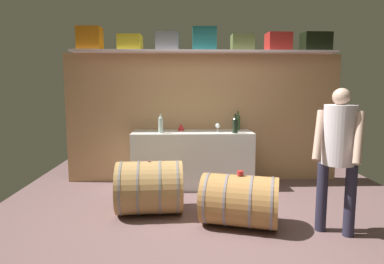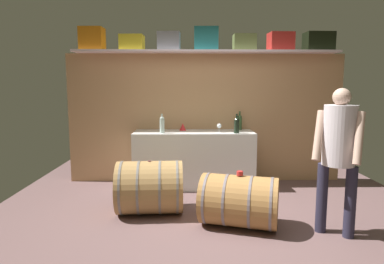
# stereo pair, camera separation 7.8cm
# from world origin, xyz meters

# --- Properties ---
(ground_plane) EXTENTS (5.68, 7.32, 0.02)m
(ground_plane) POSITION_xyz_m (0.00, 0.51, -0.01)
(ground_plane) COLOR brown
(back_wall_panel) EXTENTS (4.48, 0.10, 2.09)m
(back_wall_panel) POSITION_xyz_m (0.00, 2.06, 1.05)
(back_wall_panel) COLOR tan
(back_wall_panel) RESTS_ON ground
(high_shelf_board) EXTENTS (4.12, 0.40, 0.03)m
(high_shelf_board) POSITION_xyz_m (0.00, 1.91, 2.11)
(high_shelf_board) COLOR silver
(high_shelf_board) RESTS_ON back_wall_panel
(toolcase_orange) EXTENTS (0.36, 0.29, 0.35)m
(toolcase_orange) POSITION_xyz_m (-1.78, 1.91, 2.30)
(toolcase_orange) COLOR orange
(toolcase_orange) RESTS_ON high_shelf_board
(toolcase_yellow) EXTENTS (0.37, 0.28, 0.24)m
(toolcase_yellow) POSITION_xyz_m (-1.16, 1.91, 2.24)
(toolcase_yellow) COLOR yellow
(toolcase_yellow) RESTS_ON high_shelf_board
(toolcase_grey) EXTENTS (0.36, 0.23, 0.28)m
(toolcase_grey) POSITION_xyz_m (-0.59, 1.91, 2.27)
(toolcase_grey) COLOR gray
(toolcase_grey) RESTS_ON high_shelf_board
(toolcase_teal) EXTENTS (0.38, 0.27, 0.36)m
(toolcase_teal) POSITION_xyz_m (-0.01, 1.91, 2.30)
(toolcase_teal) COLOR teal
(toolcase_teal) RESTS_ON high_shelf_board
(toolcase_olive) EXTENTS (0.34, 0.25, 0.25)m
(toolcase_olive) POSITION_xyz_m (0.59, 1.91, 2.25)
(toolcase_olive) COLOR olive
(toolcase_olive) RESTS_ON high_shelf_board
(toolcase_red) EXTENTS (0.38, 0.30, 0.28)m
(toolcase_red) POSITION_xyz_m (1.16, 1.91, 2.26)
(toolcase_red) COLOR red
(toolcase_red) RESTS_ON high_shelf_board
(toolcase_black) EXTENTS (0.44, 0.30, 0.29)m
(toolcase_black) POSITION_xyz_m (1.76, 1.91, 2.27)
(toolcase_black) COLOR black
(toolcase_black) RESTS_ON high_shelf_board
(work_cabinet) EXTENTS (1.85, 0.60, 0.87)m
(work_cabinet) POSITION_xyz_m (-0.20, 1.70, 0.44)
(work_cabinet) COLOR silver
(work_cabinet) RESTS_ON ground
(wine_bottle_green) EXTENTS (0.07, 0.07, 0.30)m
(wine_bottle_green) POSITION_xyz_m (0.54, 1.91, 1.00)
(wine_bottle_green) COLOR #334F2C
(wine_bottle_green) RESTS_ON work_cabinet
(wine_bottle_clear) EXTENTS (0.07, 0.07, 0.29)m
(wine_bottle_clear) POSITION_xyz_m (-0.68, 1.54, 1.00)
(wine_bottle_clear) COLOR #B0C6BC
(wine_bottle_clear) RESTS_ON work_cabinet
(wine_bottle_dark) EXTENTS (0.08, 0.08, 0.29)m
(wine_bottle_dark) POSITION_xyz_m (0.43, 1.51, 1.00)
(wine_bottle_dark) COLOR black
(wine_bottle_dark) RESTS_ON work_cabinet
(wine_glass) EXTENTS (0.07, 0.07, 0.13)m
(wine_glass) POSITION_xyz_m (0.18, 1.64, 0.96)
(wine_glass) COLOR white
(wine_glass) RESTS_ON work_cabinet
(red_funnel) EXTENTS (0.11, 0.11, 0.11)m
(red_funnel) POSITION_xyz_m (-0.38, 1.85, 0.93)
(red_funnel) COLOR red
(red_funnel) RESTS_ON work_cabinet
(wine_barrel_near) EXTENTS (0.98, 0.80, 0.59)m
(wine_barrel_near) POSITION_xyz_m (0.26, 0.15, 0.29)
(wine_barrel_near) COLOR #A4723D
(wine_barrel_near) RESTS_ON ground
(wine_barrel_far) EXTENTS (0.83, 0.69, 0.66)m
(wine_barrel_far) POSITION_xyz_m (-0.78, 0.57, 0.33)
(wine_barrel_far) COLOR #A17A46
(wine_barrel_far) RESTS_ON ground
(tasting_cup) EXTENTS (0.07, 0.07, 0.05)m
(tasting_cup) POSITION_xyz_m (0.27, 0.15, 0.61)
(tasting_cup) COLOR red
(tasting_cup) RESTS_ON wine_barrel_near
(winemaker_pouring) EXTENTS (0.52, 0.47, 1.55)m
(winemaker_pouring) POSITION_xyz_m (1.24, -0.09, 0.95)
(winemaker_pouring) COLOR #282639
(winemaker_pouring) RESTS_ON ground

